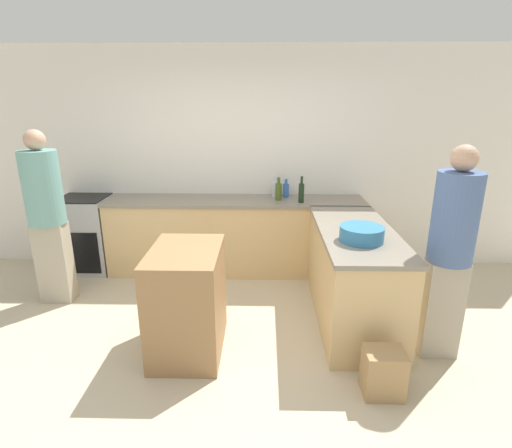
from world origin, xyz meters
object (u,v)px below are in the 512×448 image
Objects in this scene: range_oven at (87,234)px; vinegar_bottle_clear at (275,189)px; island_table at (187,301)px; olive_oil_bottle at (279,191)px; mixing_bowl at (362,234)px; person_by_range at (47,213)px; paper_bag at (383,373)px; water_bottle_blue at (286,190)px; wine_bottle_dark at (301,192)px; person_at_peninsula at (450,248)px.

vinegar_bottle_clear is (2.36, 0.15, 0.56)m from range_oven.
island_table is 3.35× the size of olive_oil_bottle.
person_by_range is at bearing 168.66° from mixing_bowl.
mixing_bowl is 1.11m from paper_bag.
olive_oil_bottle reaches higher than water_bottle_blue.
person_at_peninsula is at bearing -56.32° from wine_bottle_dark.
range_oven is 3.68× the size of vinegar_bottle_clear.
olive_oil_bottle is at bearing -78.86° from vinegar_bottle_clear.
olive_oil_bottle is (2.39, -0.02, 0.57)m from range_oven.
water_bottle_blue reaches higher than paper_bag.
mixing_bowl is at bearing -66.33° from vinegar_bottle_clear.
person_at_peninsula is at bearing -54.05° from vinegar_bottle_clear.
vinegar_bottle_clear reaches higher than paper_bag.
vinegar_bottle_clear is 0.71× the size of paper_bag.
person_at_peninsula is (0.64, -0.26, -0.03)m from mixing_bowl.
water_bottle_blue is at bearing 60.03° from olive_oil_bottle.
person_by_range is 3.47m from paper_bag.
mixing_bowl is 1.73m from vinegar_bottle_clear.
person_by_range is at bearing -89.07° from range_oven.
person_at_peninsula is (3.70, -1.70, 0.50)m from range_oven.
vinegar_bottle_clear reaches higher than range_oven.
range_oven is at bearing 90.93° from person_by_range.
person_by_range is 3.78m from person_at_peninsula.
person_by_range reaches higher than wine_bottle_dark.
person_by_range reaches higher than range_oven.
island_table is 4.14× the size of water_bottle_blue.
person_at_peninsula is at bearing -13.23° from person_by_range.
wine_bottle_dark is (1.07, 1.54, 0.59)m from island_table.
person_by_range is at bearing 166.77° from person_at_peninsula.
wine_bottle_dark is at bearing -22.98° from olive_oil_bottle.
person_by_range reaches higher than water_bottle_blue.
wine_bottle_dark reaches higher than olive_oil_bottle.
olive_oil_bottle is 0.76× the size of paper_bag.
mixing_bowl is 0.69m from person_at_peninsula.
island_table is at bearing 179.44° from person_at_peninsula.
mixing_bowl is at bearing 93.44° from paper_bag.
wine_bottle_dark reaches higher than water_bottle_blue.
olive_oil_bottle is (0.81, 1.66, 0.57)m from island_table.
range_oven is 0.52× the size of person_by_range.
island_table is at bearing -170.95° from mixing_bowl.
island_table is 0.52× the size of person_at_peninsula.
mixing_bowl is 1.37× the size of olive_oil_bottle.
person_by_range reaches higher than island_table.
water_bottle_blue is 2.66m from person_by_range.
wine_bottle_dark is at bearing -43.44° from vinegar_bottle_clear.
paper_bag is (-0.59, -0.51, -0.78)m from person_at_peninsula.
person_by_range is 1.02× the size of person_at_peninsula.
wine_bottle_dark is 0.17× the size of person_by_range.
vinegar_bottle_clear is at bearing 3.58° from range_oven.
range_oven is 3.41× the size of olive_oil_bottle.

